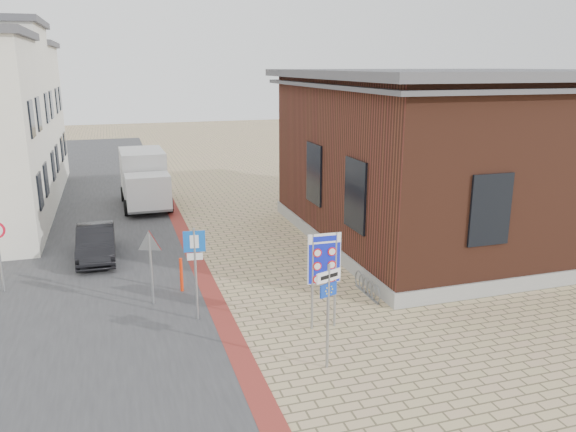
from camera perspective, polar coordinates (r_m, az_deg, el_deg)
ground at (r=15.18m, az=2.36°, el=-12.28°), size 120.00×120.00×0.00m
road_strip at (r=28.54m, az=-18.67°, el=0.14°), size 7.00×60.00×0.02m
curb_strip at (r=23.85m, az=-10.39°, el=-2.14°), size 0.60×40.00×0.02m
brick_building at (r=24.17m, az=17.16°, el=6.11°), size 13.00×13.00×6.80m
bike_rack at (r=17.86m, az=8.04°, el=-7.15°), size 0.08×1.80×0.60m
sedan at (r=21.95m, az=-18.91°, el=-2.58°), size 1.33×3.79×1.25m
box_truck at (r=29.36m, az=-14.40°, el=3.71°), size 2.36×5.34×2.77m
border_sign at (r=15.01m, az=3.70°, el=-4.56°), size 0.92×0.09×2.70m
essen_sign at (r=13.12m, az=4.10°, el=-8.48°), size 0.67×0.28×2.60m
parking_sign at (r=15.65m, az=-9.43°, el=-4.19°), size 0.60×0.11×2.71m
yield_sign at (r=17.02m, az=-13.85°, el=-3.36°), size 0.77×0.35×2.27m
bollard at (r=18.15m, az=-10.78°, el=-5.91°), size 0.12×0.12×1.12m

